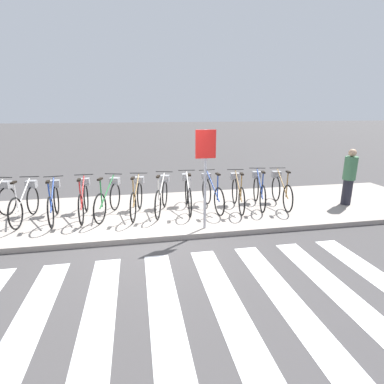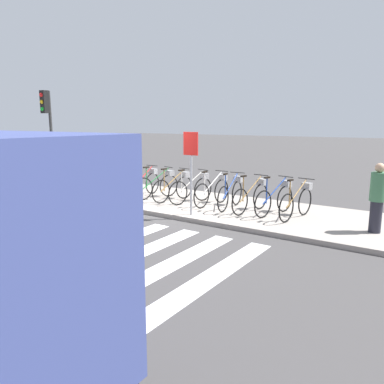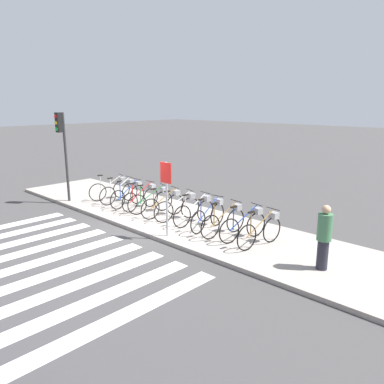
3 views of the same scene
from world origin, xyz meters
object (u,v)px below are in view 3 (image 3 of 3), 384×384
object	(u,v)px
parked_bicycle_0	(112,188)
pedestrian	(324,236)
parked_bicycle_10	(245,224)
parked_bicycle_3	(142,197)
parked_bicycle_5	(165,204)
parked_bicycle_1	(121,191)
parked_bicycle_8	(210,215)
parked_bicycle_6	(179,207)
parked_bicycle_7	(196,210)
parked_bicycle_4	(153,200)
parked_bicycle_2	(129,194)
sign_post	(166,186)
parked_bicycle_9	(225,220)
traffic_light	(62,138)
parked_bicycle_11	(262,230)

from	to	relation	value
parked_bicycle_0	pedestrian	size ratio (longest dim) A/B	1.08
parked_bicycle_10	parked_bicycle_0	bearing A→B (deg)	179.69
parked_bicycle_3	pedestrian	bearing A→B (deg)	-2.81
parked_bicycle_3	parked_bicycle_5	xyz separation A→B (m)	(1.31, -0.06, 0.00)
parked_bicycle_1	parked_bicycle_8	xyz separation A→B (m)	(4.62, 0.02, 0.00)
parked_bicycle_6	parked_bicycle_7	distance (m)	0.70
parked_bicycle_10	parked_bicycle_3	bearing A→B (deg)	-179.77
parked_bicycle_5	parked_bicycle_4	bearing A→B (deg)	177.40
parked_bicycle_0	parked_bicycle_2	size ratio (longest dim) A/B	0.98
parked_bicycle_3	sign_post	xyz separation A→B (m)	(2.79, -1.34, 1.04)
parked_bicycle_9	sign_post	distance (m)	2.03
pedestrian	sign_post	size ratio (longest dim) A/B	0.71
traffic_light	parked_bicycle_5	bearing A→B (deg)	16.79
traffic_light	sign_post	bearing A→B (deg)	0.50
parked_bicycle_8	parked_bicycle_3	bearing A→B (deg)	-179.70
parked_bicycle_10	parked_bicycle_6	bearing A→B (deg)	-179.76
parked_bicycle_4	parked_bicycle_8	distance (m)	2.67
parked_bicycle_4	pedestrian	world-z (taller)	pedestrian
parked_bicycle_1	parked_bicycle_7	bearing A→B (deg)	1.07
parked_bicycle_4	parked_bicycle_9	size ratio (longest dim) A/B	0.97
parked_bicycle_7	parked_bicycle_9	size ratio (longest dim) A/B	1.01
parked_bicycle_5	pedestrian	distance (m)	5.84
pedestrian	sign_post	distance (m)	4.50
parked_bicycle_11	parked_bicycle_10	bearing A→B (deg)	172.41
parked_bicycle_6	parked_bicycle_4	bearing A→B (deg)	-178.60
parked_bicycle_0	parked_bicycle_10	xyz separation A→B (m)	(6.67, -0.04, 0.00)
parked_bicycle_0	parked_bicycle_7	world-z (taller)	same
parked_bicycle_2	traffic_light	size ratio (longest dim) A/B	0.49
parked_bicycle_0	parked_bicycle_8	world-z (taller)	same
parked_bicycle_6	parked_bicycle_10	distance (m)	2.69
parked_bicycle_6	parked_bicycle_1	bearing A→B (deg)	-179.89
parked_bicycle_1	pedestrian	distance (m)	8.48
parked_bicycle_1	parked_bicycle_11	size ratio (longest dim) A/B	1.01
parked_bicycle_10	traffic_light	bearing A→B (deg)	-169.70
parked_bicycle_2	parked_bicycle_3	xyz separation A→B (m)	(0.69, 0.07, 0.00)
parked_bicycle_5	parked_bicycle_11	world-z (taller)	same
traffic_light	parked_bicycle_10	bearing A→B (deg)	10.30
parked_bicycle_5	parked_bicycle_9	distance (m)	2.68
parked_bicycle_6	pedestrian	distance (m)	5.20
parked_bicycle_2	parked_bicycle_11	xyz separation A→B (m)	(5.94, 0.01, 0.00)
parked_bicycle_3	parked_bicycle_4	xyz separation A→B (m)	(0.61, -0.03, 0.00)
pedestrian	traffic_light	distance (m)	10.42
parked_bicycle_3	sign_post	size ratio (longest dim) A/B	0.79
parked_bicycle_9	pedestrian	distance (m)	3.17
parked_bicycle_0	sign_post	bearing A→B (deg)	-16.10
parked_bicycle_8	pedestrian	xyz separation A→B (m)	(3.84, -0.37, 0.36)
parked_bicycle_3	parked_bicycle_7	world-z (taller)	same
parked_bicycle_10	parked_bicycle_11	world-z (taller)	same
parked_bicycle_1	parked_bicycle_7	world-z (taller)	same
parked_bicycle_1	parked_bicycle_2	bearing A→B (deg)	-6.62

